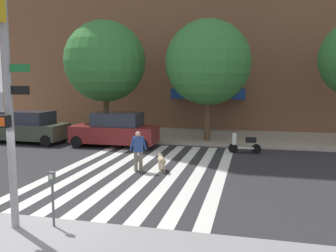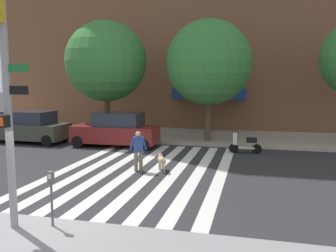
# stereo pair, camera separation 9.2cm
# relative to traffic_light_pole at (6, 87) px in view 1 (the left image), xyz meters

# --- Properties ---
(ground_plane) EXTENTS (160.00, 160.00, 0.00)m
(ground_plane) POSITION_rel_traffic_light_pole_xyz_m (0.43, 6.58, -3.52)
(ground_plane) COLOR #2B2B2D
(sidewalk_far) EXTENTS (80.00, 6.00, 0.15)m
(sidewalk_far) POSITION_rel_traffic_light_pole_xyz_m (0.43, 15.38, -3.45)
(sidewalk_far) COLOR #A29688
(sidewalk_far) RESTS_ON ground_plane
(crosswalk_stripes) EXTENTS (6.75, 11.00, 0.01)m
(crosswalk_stripes) POSITION_rel_traffic_light_pole_xyz_m (1.20, 6.58, -3.52)
(crosswalk_stripes) COLOR silver
(crosswalk_stripes) RESTS_ON ground_plane
(traffic_light_pole) EXTENTS (0.74, 0.46, 5.80)m
(traffic_light_pole) POSITION_rel_traffic_light_pole_xyz_m (0.00, 0.00, 0.00)
(traffic_light_pole) COLOR gray
(traffic_light_pole) RESTS_ON sidewalk_near
(parking_meter_curbside) EXTENTS (0.14, 0.11, 1.36)m
(parking_meter_curbside) POSITION_rel_traffic_light_pole_xyz_m (0.86, 0.32, -2.49)
(parking_meter_curbside) COLOR #515456
(parking_meter_curbside) RESTS_ON sidewalk_near
(parked_car_near_curb) EXTENTS (4.92, 2.16, 1.87)m
(parked_car_near_curb) POSITION_rel_traffic_light_pole_xyz_m (-7.49, 11.17, -2.61)
(parked_car_near_curb) COLOR #373C2F
(parked_car_near_curb) RESTS_ON ground_plane
(parked_car_behind_first) EXTENTS (4.73, 1.89, 1.91)m
(parked_car_behind_first) POSITION_rel_traffic_light_pole_xyz_m (-1.89, 11.17, -2.60)
(parked_car_behind_first) COLOR maroon
(parked_car_behind_first) RESTS_ON ground_plane
(parked_scooter) EXTENTS (1.63, 0.50, 1.11)m
(parked_scooter) POSITION_rel_traffic_light_pole_xyz_m (5.14, 10.99, -3.04)
(parked_scooter) COLOR black
(parked_scooter) RESTS_ON ground_plane
(street_tree_nearest) EXTENTS (5.02, 5.02, 7.19)m
(street_tree_nearest) POSITION_rel_traffic_light_pole_xyz_m (-3.52, 13.71, 1.30)
(street_tree_nearest) COLOR #4C3823
(street_tree_nearest) RESTS_ON sidewalk_far
(street_tree_middle) EXTENTS (4.93, 4.93, 7.00)m
(street_tree_middle) POSITION_rel_traffic_light_pole_xyz_m (2.89, 13.61, 1.15)
(street_tree_middle) COLOR #4C3823
(street_tree_middle) RESTS_ON sidewalk_far
(pedestrian_dog_walker) EXTENTS (0.68, 0.37, 1.64)m
(pedestrian_dog_walker) POSITION_rel_traffic_light_pole_xyz_m (1.04, 6.32, -2.59)
(pedestrian_dog_walker) COLOR #6B6051
(pedestrian_dog_walker) RESTS_ON ground_plane
(dog_on_leash) EXTENTS (0.54, 1.01, 0.65)m
(dog_on_leash) POSITION_rel_traffic_light_pole_xyz_m (1.93, 6.62, -3.08)
(dog_on_leash) COLOR tan
(dog_on_leash) RESTS_ON ground_plane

